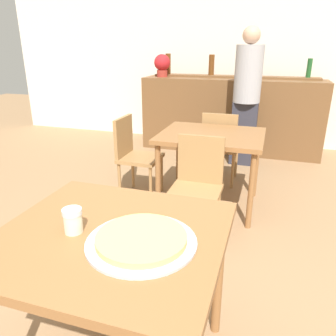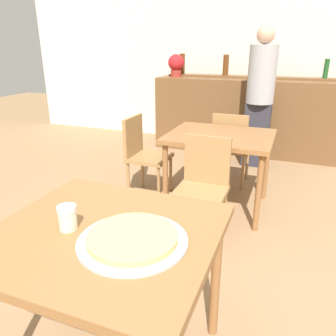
{
  "view_description": "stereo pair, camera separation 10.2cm",
  "coord_description": "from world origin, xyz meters",
  "px_view_note": "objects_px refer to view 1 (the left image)",
  "views": [
    {
      "loc": [
        0.59,
        -1.05,
        1.51
      ],
      "look_at": [
        0.08,
        0.55,
        0.88
      ],
      "focal_mm": 35.0,
      "sensor_mm": 36.0,
      "label": 1
    },
    {
      "loc": [
        0.68,
        -1.02,
        1.51
      ],
      "look_at": [
        0.08,
        0.55,
        0.88
      ],
      "focal_mm": 35.0,
      "sensor_mm": 36.0,
      "label": 2
    }
  ],
  "objects_px": {
    "pizza_tray": "(141,240)",
    "chair_far_side_left": "(133,152)",
    "potted_plant": "(162,64)",
    "person_standing": "(247,93)",
    "cheese_shaker": "(73,220)",
    "chair_far_side_front": "(197,181)",
    "chair_far_side_back": "(220,143)"
  },
  "relations": [
    {
      "from": "chair_far_side_front",
      "to": "chair_far_side_back",
      "type": "relative_size",
      "value": 1.0
    },
    {
      "from": "chair_far_side_left",
      "to": "person_standing",
      "type": "xyz_separation_m",
      "value": [
        1.0,
        1.36,
        0.46
      ]
    },
    {
      "from": "pizza_tray",
      "to": "chair_far_side_back",
      "type": "bearing_deg",
      "value": 91.81
    },
    {
      "from": "chair_far_side_front",
      "to": "person_standing",
      "type": "bearing_deg",
      "value": 84.43
    },
    {
      "from": "chair_far_side_front",
      "to": "cheese_shaker",
      "type": "relative_size",
      "value": 7.9
    },
    {
      "from": "chair_far_side_front",
      "to": "potted_plant",
      "type": "relative_size",
      "value": 2.55
    },
    {
      "from": "chair_far_side_front",
      "to": "chair_far_side_left",
      "type": "bearing_deg",
      "value": 144.55
    },
    {
      "from": "chair_far_side_back",
      "to": "person_standing",
      "type": "bearing_deg",
      "value": -103.53
    },
    {
      "from": "person_standing",
      "to": "potted_plant",
      "type": "height_order",
      "value": "person_standing"
    },
    {
      "from": "cheese_shaker",
      "to": "person_standing",
      "type": "relative_size",
      "value": 0.06
    },
    {
      "from": "chair_far_side_front",
      "to": "cheese_shaker",
      "type": "distance_m",
      "value": 1.45
    },
    {
      "from": "chair_far_side_left",
      "to": "pizza_tray",
      "type": "relative_size",
      "value": 1.9
    },
    {
      "from": "chair_far_side_left",
      "to": "pizza_tray",
      "type": "distance_m",
      "value": 2.17
    },
    {
      "from": "pizza_tray",
      "to": "chair_far_side_left",
      "type": "bearing_deg",
      "value": 114.41
    },
    {
      "from": "chair_far_side_left",
      "to": "cheese_shaker",
      "type": "bearing_deg",
      "value": -163.36
    },
    {
      "from": "potted_plant",
      "to": "person_standing",
      "type": "bearing_deg",
      "value": -22.01
    },
    {
      "from": "pizza_tray",
      "to": "person_standing",
      "type": "relative_size",
      "value": 0.25
    },
    {
      "from": "chair_far_side_left",
      "to": "potted_plant",
      "type": "distance_m",
      "value": 2.06
    },
    {
      "from": "chair_far_side_left",
      "to": "cheese_shaker",
      "type": "height_order",
      "value": "cheese_shaker"
    },
    {
      "from": "chair_far_side_back",
      "to": "cheese_shaker",
      "type": "height_order",
      "value": "cheese_shaker"
    },
    {
      "from": "potted_plant",
      "to": "cheese_shaker",
      "type": "bearing_deg",
      "value": -76.81
    },
    {
      "from": "chair_far_side_left",
      "to": "chair_far_side_front",
      "type": "bearing_deg",
      "value": -125.45
    },
    {
      "from": "potted_plant",
      "to": "pizza_tray",
      "type": "bearing_deg",
      "value": -72.62
    },
    {
      "from": "pizza_tray",
      "to": "cheese_shaker",
      "type": "relative_size",
      "value": 4.15
    },
    {
      "from": "chair_far_side_back",
      "to": "chair_far_side_left",
      "type": "bearing_deg",
      "value": 35.45
    },
    {
      "from": "chair_far_side_back",
      "to": "cheese_shaker",
      "type": "relative_size",
      "value": 7.9
    },
    {
      "from": "chair_far_side_back",
      "to": "pizza_tray",
      "type": "distance_m",
      "value": 2.55
    },
    {
      "from": "chair_far_side_back",
      "to": "cheese_shaker",
      "type": "distance_m",
      "value": 2.57
    },
    {
      "from": "chair_far_side_front",
      "to": "chair_far_side_back",
      "type": "height_order",
      "value": "same"
    },
    {
      "from": "chair_far_side_left",
      "to": "pizza_tray",
      "type": "height_order",
      "value": "chair_far_side_left"
    },
    {
      "from": "chair_far_side_left",
      "to": "person_standing",
      "type": "relative_size",
      "value": 0.48
    },
    {
      "from": "cheese_shaker",
      "to": "pizza_tray",
      "type": "bearing_deg",
      "value": 0.97
    }
  ]
}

